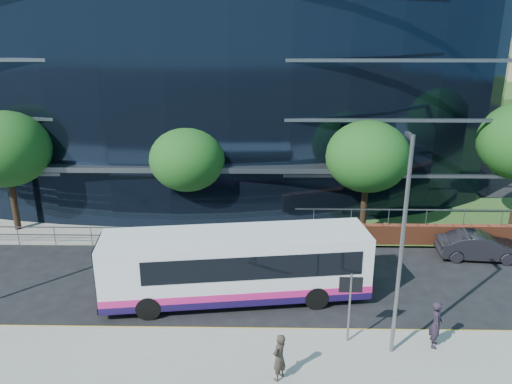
{
  "coord_description": "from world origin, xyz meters",
  "views": [
    {
      "loc": [
        1.37,
        -17.61,
        11.43
      ],
      "look_at": [
        0.9,
        8.0,
        2.78
      ],
      "focal_mm": 35.0,
      "sensor_mm": 36.0,
      "label": 1
    }
  ],
  "objects_px": {
    "streetlight_east": "(402,243)",
    "city_bus": "(239,265)",
    "tree_dist_e": "(465,88)",
    "parked_car": "(479,246)",
    "pedestrian_b": "(279,357)",
    "tree_far_a": "(5,149)",
    "pedestrian": "(436,324)",
    "tree_far_c": "(368,157)",
    "street_sign": "(350,293)",
    "tree_far_b": "(187,159)"
  },
  "relations": [
    {
      "from": "streetlight_east",
      "to": "parked_car",
      "type": "bearing_deg",
      "value": 51.42
    },
    {
      "from": "street_sign",
      "to": "parked_car",
      "type": "relative_size",
      "value": 0.67
    },
    {
      "from": "tree_far_c",
      "to": "street_sign",
      "type": "bearing_deg",
      "value": -103.29
    },
    {
      "from": "tree_far_b",
      "to": "tree_far_c",
      "type": "height_order",
      "value": "tree_far_c"
    },
    {
      "from": "tree_far_c",
      "to": "city_bus",
      "type": "height_order",
      "value": "tree_far_c"
    },
    {
      "from": "tree_far_b",
      "to": "tree_far_c",
      "type": "distance_m",
      "value": 10.02
    },
    {
      "from": "city_bus",
      "to": "pedestrian_b",
      "type": "bearing_deg",
      "value": -80.87
    },
    {
      "from": "pedestrian",
      "to": "street_sign",
      "type": "bearing_deg",
      "value": 101.1
    },
    {
      "from": "city_bus",
      "to": "pedestrian",
      "type": "xyz_separation_m",
      "value": [
        7.38,
        -3.45,
        -0.56
      ]
    },
    {
      "from": "tree_far_c",
      "to": "streetlight_east",
      "type": "bearing_deg",
      "value": -95.11
    },
    {
      "from": "tree_far_b",
      "to": "streetlight_east",
      "type": "xyz_separation_m",
      "value": [
        9.0,
        -11.67,
        0.23
      ]
    },
    {
      "from": "tree_far_b",
      "to": "streetlight_east",
      "type": "height_order",
      "value": "streetlight_east"
    },
    {
      "from": "tree_far_b",
      "to": "tree_far_c",
      "type": "bearing_deg",
      "value": -2.86
    },
    {
      "from": "tree_dist_e",
      "to": "pedestrian_b",
      "type": "relative_size",
      "value": 3.86
    },
    {
      "from": "tree_dist_e",
      "to": "streetlight_east",
      "type": "height_order",
      "value": "streetlight_east"
    },
    {
      "from": "pedestrian",
      "to": "pedestrian_b",
      "type": "xyz_separation_m",
      "value": [
        -5.77,
        -1.92,
        -0.07
      ]
    },
    {
      "from": "tree_far_b",
      "to": "parked_car",
      "type": "bearing_deg",
      "value": -13.7
    },
    {
      "from": "tree_far_b",
      "to": "city_bus",
      "type": "height_order",
      "value": "tree_far_b"
    },
    {
      "from": "tree_far_b",
      "to": "pedestrian",
      "type": "xyz_separation_m",
      "value": [
        10.65,
        -11.34,
        -3.15
      ]
    },
    {
      "from": "tree_far_a",
      "to": "city_bus",
      "type": "relative_size",
      "value": 0.6
    },
    {
      "from": "tree_far_c",
      "to": "city_bus",
      "type": "distance_m",
      "value": 10.41
    },
    {
      "from": "streetlight_east",
      "to": "pedestrian_b",
      "type": "bearing_deg",
      "value": -158.98
    },
    {
      "from": "tree_far_b",
      "to": "streetlight_east",
      "type": "bearing_deg",
      "value": -52.37
    },
    {
      "from": "tree_far_a",
      "to": "pedestrian_b",
      "type": "height_order",
      "value": "tree_far_a"
    },
    {
      "from": "tree_dist_e",
      "to": "city_bus",
      "type": "distance_m",
      "value": 45.23
    },
    {
      "from": "tree_far_a",
      "to": "tree_dist_e",
      "type": "relative_size",
      "value": 1.07
    },
    {
      "from": "tree_dist_e",
      "to": "parked_car",
      "type": "bearing_deg",
      "value": -108.82
    },
    {
      "from": "street_sign",
      "to": "parked_car",
      "type": "bearing_deg",
      "value": 43.19
    },
    {
      "from": "street_sign",
      "to": "city_bus",
      "type": "xyz_separation_m",
      "value": [
        -4.23,
        3.19,
        -0.52
      ]
    },
    {
      "from": "streetlight_east",
      "to": "pedestrian_b",
      "type": "height_order",
      "value": "streetlight_east"
    },
    {
      "from": "city_bus",
      "to": "pedestrian_b",
      "type": "relative_size",
      "value": 6.85
    },
    {
      "from": "tree_far_a",
      "to": "parked_car",
      "type": "height_order",
      "value": "tree_far_a"
    },
    {
      "from": "tree_far_c",
      "to": "tree_far_a",
      "type": "bearing_deg",
      "value": 180.0
    },
    {
      "from": "tree_far_c",
      "to": "streetlight_east",
      "type": "xyz_separation_m",
      "value": [
        -1.0,
        -11.17,
        -0.1
      ]
    },
    {
      "from": "tree_far_b",
      "to": "tree_far_a",
      "type": "bearing_deg",
      "value": -177.14
    },
    {
      "from": "street_sign",
      "to": "pedestrian",
      "type": "height_order",
      "value": "street_sign"
    },
    {
      "from": "pedestrian_b",
      "to": "tree_far_c",
      "type": "bearing_deg",
      "value": -167.55
    },
    {
      "from": "tree_far_c",
      "to": "tree_dist_e",
      "type": "relative_size",
      "value": 1.0
    },
    {
      "from": "tree_far_c",
      "to": "pedestrian_b",
      "type": "xyz_separation_m",
      "value": [
        -5.12,
        -12.76,
        -3.54
      ]
    },
    {
      "from": "tree_far_a",
      "to": "tree_far_b",
      "type": "xyz_separation_m",
      "value": [
        10.0,
        0.5,
        -0.65
      ]
    },
    {
      "from": "tree_dist_e",
      "to": "streetlight_east",
      "type": "distance_m",
      "value": 45.85
    },
    {
      "from": "street_sign",
      "to": "tree_dist_e",
      "type": "xyz_separation_m",
      "value": [
        19.5,
        41.59,
        2.39
      ]
    },
    {
      "from": "tree_dist_e",
      "to": "pedestrian",
      "type": "xyz_separation_m",
      "value": [
        -16.35,
        -41.84,
        -3.47
      ]
    },
    {
      "from": "street_sign",
      "to": "tree_dist_e",
      "type": "height_order",
      "value": "tree_dist_e"
    },
    {
      "from": "tree_far_a",
      "to": "pedestrian_b",
      "type": "xyz_separation_m",
      "value": [
        14.88,
        -12.76,
        -3.87
      ]
    },
    {
      "from": "pedestrian",
      "to": "tree_dist_e",
      "type": "bearing_deg",
      "value": -5.63
    },
    {
      "from": "streetlight_east",
      "to": "city_bus",
      "type": "distance_m",
      "value": 7.42
    },
    {
      "from": "street_sign",
      "to": "parked_car",
      "type": "distance_m",
      "value": 10.84
    },
    {
      "from": "tree_far_c",
      "to": "tree_dist_e",
      "type": "bearing_deg",
      "value": 61.26
    },
    {
      "from": "tree_far_b",
      "to": "pedestrian",
      "type": "distance_m",
      "value": 15.87
    }
  ]
}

